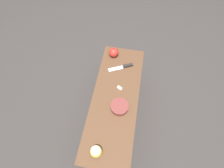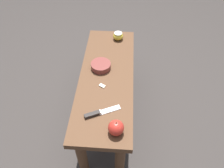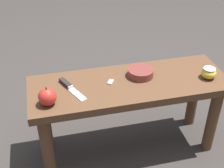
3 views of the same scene
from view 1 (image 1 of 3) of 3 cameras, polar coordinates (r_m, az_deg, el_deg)
The scene contains 7 objects.
ground_plane at distance 1.75m, azimuth 0.81°, elevation -11.08°, with size 8.00×8.00×0.00m, color #383330.
wooden_bench at distance 1.41m, azimuth 0.99°, elevation -6.25°, with size 1.01×0.35×0.45m.
knife at distance 1.48m, azimuth 4.02°, elevation 5.74°, with size 0.11×0.20×0.02m.
apple_whole at distance 1.53m, azimuth 0.52°, elevation 10.28°, with size 0.08×0.08×0.09m.
apple_cut at distance 1.19m, azimuth -5.25°, elevation -21.03°, with size 0.08×0.08×0.06m.
apple_slice_near_knife at distance 1.37m, azimuth 2.48°, elevation -1.27°, with size 0.04×0.04×0.01m.
bowl at distance 1.28m, azimuth 2.44°, elevation -7.44°, with size 0.13×0.13×0.04m.
Camera 1 is at (0.57, 0.08, 1.65)m, focal length 28.00 mm.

